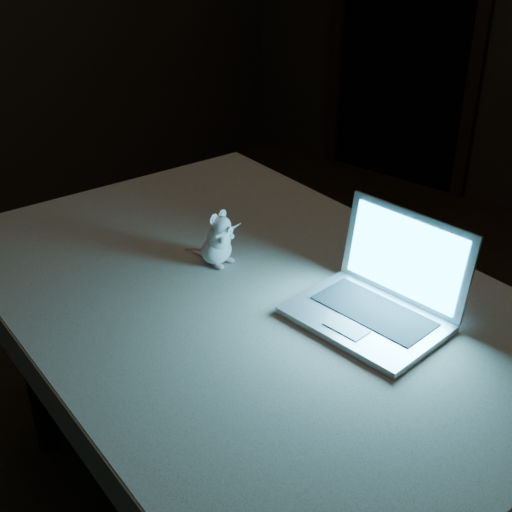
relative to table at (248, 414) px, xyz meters
The scene contains 6 objects.
floor 0.51m from the table, 89.18° to the left, with size 5.00×5.00×0.00m, color black.
doorway 3.07m from the table, 111.44° to the left, with size 1.06×0.36×2.13m, color black, non-canonical shape.
table is the anchor object (origin of this frame).
tablecloth 0.39m from the table, 35.93° to the left, with size 1.69×1.12×0.10m, color #C0B5A1, non-canonical shape.
laptop 0.64m from the table, 11.67° to the left, with size 0.36×0.31×0.24m, color silver, non-canonical shape.
plush_mouse 0.54m from the table, 162.02° to the left, with size 0.11×0.11×0.16m, color white, non-canonical shape.
Camera 1 is at (0.99, -1.44, 1.80)m, focal length 48.00 mm.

